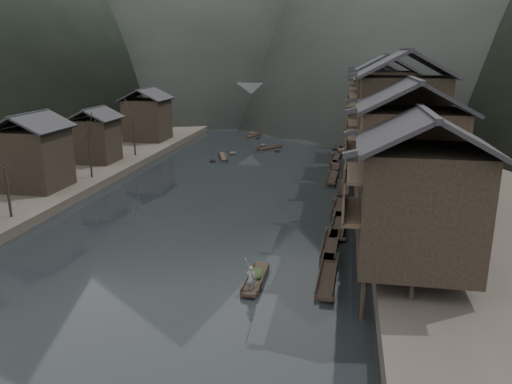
# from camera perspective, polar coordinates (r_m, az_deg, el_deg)

# --- Properties ---
(water) EXTENTS (300.00, 300.00, 0.00)m
(water) POSITION_cam_1_polar(r_m,az_deg,el_deg) (42.96, -7.70, -5.52)
(water) COLOR black
(water) RESTS_ON ground
(right_bank) EXTENTS (40.00, 200.00, 1.80)m
(right_bank) POSITION_cam_1_polar(r_m,az_deg,el_deg) (82.44, 25.83, 3.98)
(right_bank) COLOR #2D2823
(right_bank) RESTS_ON ground
(left_bank) EXTENTS (40.00, 200.00, 1.20)m
(left_bank) POSITION_cam_1_polar(r_m,az_deg,el_deg) (92.64, -21.00, 5.46)
(left_bank) COLOR #2D2823
(left_bank) RESTS_ON ground
(stilt_houses) EXTENTS (9.00, 67.60, 15.90)m
(stilt_houses) POSITION_cam_1_polar(r_m,az_deg,el_deg) (58.29, 14.88, 8.78)
(stilt_houses) COLOR black
(stilt_houses) RESTS_ON ground
(left_houses) EXTENTS (8.10, 53.20, 8.73)m
(left_houses) POSITION_cam_1_polar(r_m,az_deg,el_deg) (67.66, -19.39, 6.51)
(left_houses) COLOR black
(left_houses) RESTS_ON left_bank
(bare_trees) EXTENTS (3.55, 43.81, 7.11)m
(bare_trees) POSITION_cam_1_polar(r_m,az_deg,el_deg) (56.39, -21.79, 5.21)
(bare_trees) COLOR black
(bare_trees) RESTS_ON left_bank
(moored_sampans) EXTENTS (2.88, 72.11, 0.47)m
(moored_sampans) POSITION_cam_1_polar(r_m,az_deg,el_deg) (66.45, 9.33, 2.24)
(moored_sampans) COLOR black
(moored_sampans) RESTS_ON water
(midriver_boats) EXTENTS (9.29, 26.75, 0.45)m
(midriver_boats) POSITION_cam_1_polar(r_m,az_deg,el_deg) (84.18, -0.78, 5.29)
(midriver_boats) COLOR black
(midriver_boats) RESTS_ON water
(stone_bridge) EXTENTS (40.00, 6.00, 9.00)m
(stone_bridge) POSITION_cam_1_polar(r_m,az_deg,el_deg) (111.23, 3.72, 10.36)
(stone_bridge) COLOR #4C4C4F
(stone_bridge) RESTS_ON ground
(hero_sampan) EXTENTS (1.20, 5.40, 0.44)m
(hero_sampan) POSITION_cam_1_polar(r_m,az_deg,el_deg) (35.28, -0.04, -9.90)
(hero_sampan) COLOR black
(hero_sampan) RESTS_ON water
(cargo_heap) EXTENTS (1.19, 1.56, 0.71)m
(cargo_heap) POSITION_cam_1_polar(r_m,az_deg,el_deg) (35.25, 0.02, -8.86)
(cargo_heap) COLOR black
(cargo_heap) RESTS_ON hero_sampan
(boatman) EXTENTS (0.69, 0.48, 1.82)m
(boatman) POSITION_cam_1_polar(r_m,az_deg,el_deg) (33.11, -0.59, -9.51)
(boatman) COLOR #5D5D60
(boatman) RESTS_ON hero_sampan
(bamboo_pole) EXTENTS (0.73, 2.30, 3.48)m
(bamboo_pole) POSITION_cam_1_polar(r_m,az_deg,el_deg) (32.03, -0.25, -5.24)
(bamboo_pole) COLOR #8C7A51
(bamboo_pole) RESTS_ON boatman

